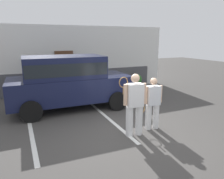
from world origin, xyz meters
name	(u,v)px	position (x,y,z in m)	size (l,w,h in m)	color
ground_plane	(129,133)	(0.00, 0.00, 0.00)	(40.00, 40.00, 0.00)	#423F3D
parking_stripe_0	(30,129)	(-2.60, 1.50, 0.00)	(0.12, 4.40, 0.01)	silver
parking_stripe_1	(107,117)	(-0.09, 1.50, 0.00)	(0.12, 4.40, 0.01)	silver
house_frontage	(76,61)	(-0.01, 5.82, 1.56)	(10.13, 0.40, 3.33)	white
parked_suv	(68,80)	(-1.04, 3.03, 1.15)	(4.65, 2.25, 2.05)	#141938
tennis_player_man	(134,104)	(0.07, -0.13, 0.92)	(0.78, 0.32, 1.76)	white
tennis_player_woman	(153,103)	(0.79, 0.03, 0.81)	(0.84, 0.28, 1.57)	white
potted_plant_by_porch	(136,81)	(3.09, 4.88, 0.45)	(0.62, 0.62, 0.81)	#9E5638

